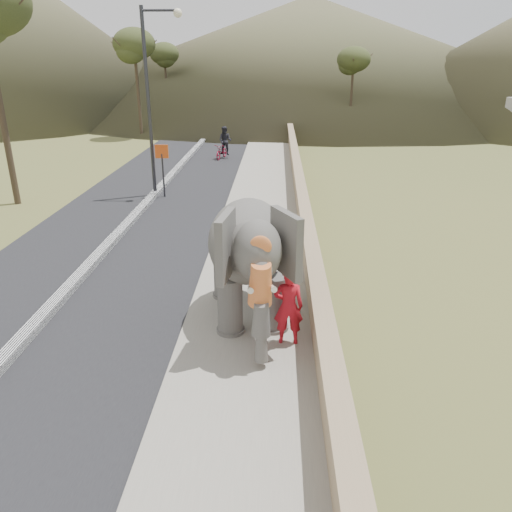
{
  "coord_description": "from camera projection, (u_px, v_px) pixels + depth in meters",
  "views": [
    {
      "loc": [
        0.65,
        -6.41,
        6.01
      ],
      "look_at": [
        0.2,
        4.37,
        1.7
      ],
      "focal_mm": 35.0,
      "sensor_mm": 36.0,
      "label": 1
    }
  ],
  "objects": [
    {
      "name": "distant_car",
      "position": [
        453.0,
        127.0,
        40.9
      ],
      "size": [
        4.47,
        2.45,
        1.44
      ],
      "primitive_type": "imported",
      "rotation": [
        0.0,
        0.0,
        1.39
      ],
      "color": "#B4B3BA",
      "rests_on": "ground"
    },
    {
      "name": "trees",
      "position": [
        271.0,
        92.0,
        31.68
      ],
      "size": [
        48.54,
        42.88,
        9.62
      ],
      "color": "#473828",
      "rests_on": "ground"
    },
    {
      "name": "walkway",
      "position": [
        257.0,
        240.0,
        17.46
      ],
      "size": [
        3.0,
        120.0,
        0.15
      ],
      "primitive_type": "cube",
      "color": "#9E9687",
      "rests_on": "ground"
    },
    {
      "name": "elephant_and_man",
      "position": [
        249.0,
        257.0,
        11.8
      ],
      "size": [
        2.69,
        4.36,
        2.96
      ],
      "color": "#63605A",
      "rests_on": "ground"
    },
    {
      "name": "lamppost",
      "position": [
        154.0,
        86.0,
        21.51
      ],
      "size": [
        1.76,
        0.36,
        8.0
      ],
      "color": "#303035",
      "rests_on": "ground"
    },
    {
      "name": "road",
      "position": [
        116.0,
        239.0,
        17.67
      ],
      "size": [
        7.0,
        120.0,
        0.03
      ],
      "primitive_type": "cube",
      "color": "black",
      "rests_on": "ground"
    },
    {
      "name": "signboard",
      "position": [
        162.0,
        162.0,
        22.43
      ],
      "size": [
        0.6,
        0.08,
        2.4
      ],
      "color": "#2D2D33",
      "rests_on": "ground"
    },
    {
      "name": "motorcyclist",
      "position": [
        223.0,
        146.0,
        31.43
      ],
      "size": [
        1.24,
        1.84,
        2.02
      ],
      "color": "maroon",
      "rests_on": "ground"
    },
    {
      "name": "median",
      "position": [
        116.0,
        237.0,
        17.64
      ],
      "size": [
        0.35,
        120.0,
        0.22
      ],
      "primitive_type": "cube",
      "color": "black",
      "rests_on": "ground"
    },
    {
      "name": "parapet",
      "position": [
        305.0,
        227.0,
        17.22
      ],
      "size": [
        0.3,
        120.0,
        1.1
      ],
      "primitive_type": "cube",
      "color": "tan",
      "rests_on": "ground"
    },
    {
      "name": "ground",
      "position": [
        233.0,
        450.0,
        8.2
      ],
      "size": [
        160.0,
        160.0,
        0.0
      ],
      "primitive_type": "plane",
      "color": "olive",
      "rests_on": "ground"
    },
    {
      "name": "hill_far",
      "position": [
        309.0,
        50.0,
        70.38
      ],
      "size": [
        80.0,
        80.0,
        14.0
      ],
      "primitive_type": "cone",
      "color": "brown",
      "rests_on": "ground"
    }
  ]
}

